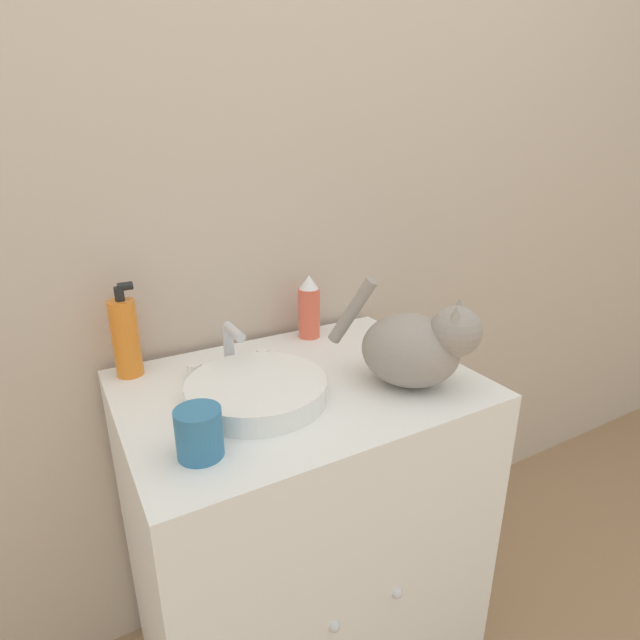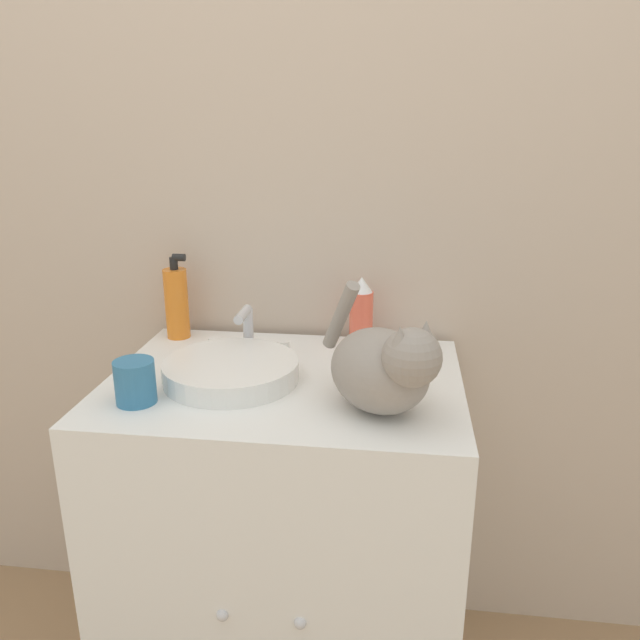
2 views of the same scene
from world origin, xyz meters
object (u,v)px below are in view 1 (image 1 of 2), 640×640
(cat, at_px, (417,346))
(soap_bottle, at_px, (126,337))
(cup, at_px, (199,433))
(spray_bottle, at_px, (309,307))

(cat, relative_size, soap_bottle, 1.37)
(cat, relative_size, cup, 3.39)
(cup, bearing_deg, cat, 2.64)
(soap_bottle, xyz_separation_m, cup, (0.05, -0.37, -0.05))
(soap_bottle, distance_m, spray_bottle, 0.46)
(soap_bottle, height_order, cup, soap_bottle)
(cat, distance_m, spray_bottle, 0.36)
(soap_bottle, bearing_deg, cat, -33.96)
(cat, xyz_separation_m, spray_bottle, (-0.07, 0.35, -0.01))
(spray_bottle, xyz_separation_m, cup, (-0.41, -0.38, -0.04))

